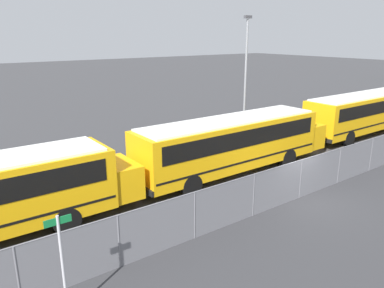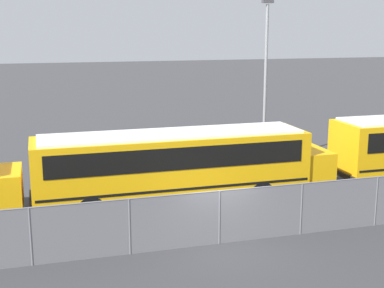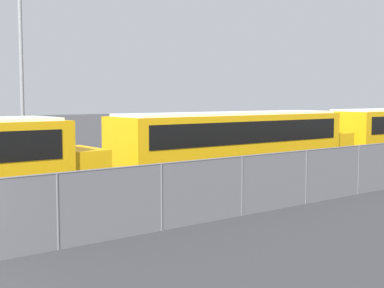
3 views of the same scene
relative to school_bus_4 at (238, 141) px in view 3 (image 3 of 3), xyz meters
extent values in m
cylinder|color=slate|center=(-10.24, -4.58, -0.93)|extent=(0.07, 0.07, 1.88)
cylinder|color=slate|center=(-7.17, -4.58, -0.93)|extent=(0.07, 0.07, 1.88)
cylinder|color=slate|center=(-4.11, -4.58, -0.93)|extent=(0.07, 0.07, 1.88)
cylinder|color=slate|center=(-1.04, -4.58, -0.93)|extent=(0.07, 0.07, 1.88)
cylinder|color=slate|center=(2.02, -4.58, -0.93)|extent=(0.07, 0.07, 1.88)
cube|color=#EDA80F|center=(-7.62, -0.32, -0.59)|extent=(1.33, 2.34, 1.47)
cylinder|color=black|center=(-10.40, -1.47, -1.32)|extent=(1.09, 0.28, 1.09)
cube|color=#EDA80F|center=(-0.27, 0.00, -0.09)|extent=(11.11, 2.54, 2.46)
cube|color=black|center=(-0.27, 0.00, 0.45)|extent=(10.22, 2.58, 0.88)
cube|color=black|center=(-0.27, 0.00, -0.78)|extent=(10.89, 2.57, 0.10)
cube|color=#EDA80F|center=(5.95, 0.00, -0.59)|extent=(1.33, 2.34, 1.47)
cube|color=black|center=(-5.88, 0.00, -1.17)|extent=(0.12, 2.54, 0.24)
cube|color=silver|center=(-0.27, 0.00, 1.18)|extent=(10.56, 2.29, 0.10)
cylinder|color=black|center=(3.17, 1.15, -1.32)|extent=(1.09, 0.28, 1.09)
cylinder|color=black|center=(3.17, -1.15, -1.32)|extent=(1.09, 0.28, 1.09)
cylinder|color=black|center=(-3.72, 1.15, -1.32)|extent=(1.09, 0.28, 1.09)
cylinder|color=black|center=(-3.72, -1.15, -1.32)|extent=(1.09, 0.28, 1.09)
cube|color=black|center=(7.35, -0.03, -1.17)|extent=(0.12, 2.54, 0.24)
cylinder|color=black|center=(9.51, 1.12, -1.32)|extent=(1.09, 0.28, 1.09)
cylinder|color=gray|center=(-7.28, 5.45, 2.34)|extent=(0.16, 0.16, 8.41)
camera|label=1|loc=(-26.94, -14.62, 5.53)|focal=35.00mm
camera|label=2|loc=(-18.99, -20.76, 5.37)|focal=50.00mm
camera|label=3|loc=(-15.55, -16.62, 1.82)|focal=50.00mm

